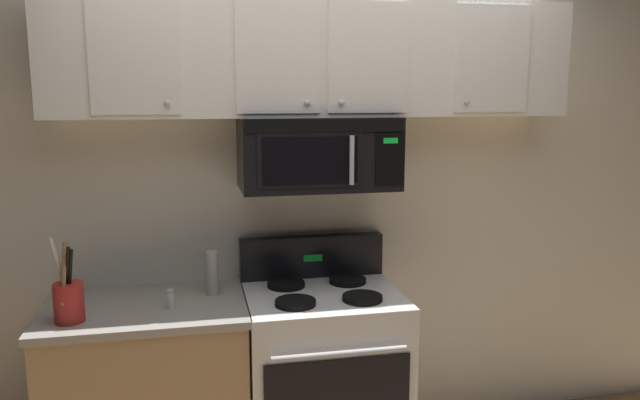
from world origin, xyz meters
TOP-DOWN VIEW (x-y plane):
  - back_wall at (0.00, 0.79)m, footprint 5.20×0.10m
  - stove_range at (0.00, 0.42)m, footprint 0.76×0.69m
  - over_range_microwave at (-0.00, 0.54)m, footprint 0.76×0.43m
  - upper_cabinets at (-0.00, 0.57)m, footprint 2.50×0.36m
  - counter_segment at (-0.84, 0.43)m, footprint 0.93×0.65m
  - utensil_crock_red at (-1.14, 0.27)m, footprint 0.13×0.13m
  - salt_shaker at (-0.72, 0.35)m, footprint 0.04×0.04m
  - pepper_mill at (-0.53, 0.51)m, footprint 0.06×0.06m

SIDE VIEW (x-z plane):
  - counter_segment at x=-0.84m, z-range 0.00..0.90m
  - stove_range at x=0.00m, z-range -0.09..1.03m
  - salt_shaker at x=-0.72m, z-range 0.90..0.99m
  - utensil_crock_red at x=-1.14m, z-range 0.81..1.19m
  - pepper_mill at x=-0.53m, z-range 0.90..1.11m
  - back_wall at x=0.00m, z-range 0.00..2.70m
  - over_range_microwave at x=0.00m, z-range 1.40..1.75m
  - upper_cabinets at x=0.00m, z-range 1.75..2.30m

